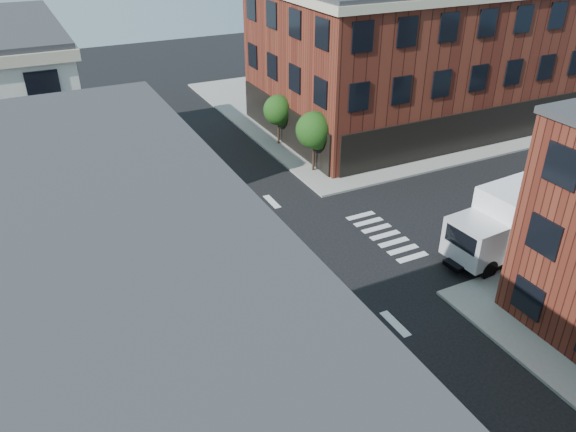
% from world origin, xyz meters
% --- Properties ---
extents(ground, '(120.00, 120.00, 0.00)m').
position_xyz_m(ground, '(0.00, 0.00, 0.00)').
color(ground, black).
rests_on(ground, ground).
extents(sidewalk_ne, '(30.00, 30.00, 0.15)m').
position_xyz_m(sidewalk_ne, '(21.00, 21.00, 0.07)').
color(sidewalk_ne, gray).
rests_on(sidewalk_ne, ground).
extents(building_ne, '(25.00, 16.00, 12.00)m').
position_xyz_m(building_ne, '(20.50, 16.00, 6.00)').
color(building_ne, '#4A1A12').
rests_on(building_ne, ground).
extents(tree_near, '(2.69, 2.69, 4.49)m').
position_xyz_m(tree_near, '(7.56, 9.98, 3.16)').
color(tree_near, black).
rests_on(tree_near, ground).
extents(tree_far, '(2.43, 2.43, 4.07)m').
position_xyz_m(tree_far, '(7.56, 15.98, 2.87)').
color(tree_far, black).
rests_on(tree_far, ground).
extents(signal_pole, '(1.29, 1.24, 4.60)m').
position_xyz_m(signal_pole, '(-6.72, -6.68, 2.86)').
color(signal_pole, black).
rests_on(signal_pole, ground).
extents(box_truck, '(9.22, 3.39, 4.10)m').
position_xyz_m(box_truck, '(12.70, -4.63, 2.13)').
color(box_truck, white).
rests_on(box_truck, ground).
extents(traffic_cone, '(0.42, 0.42, 0.75)m').
position_xyz_m(traffic_cone, '(-4.75, -5.70, 0.36)').
color(traffic_cone, '#FA650B').
rests_on(traffic_cone, ground).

